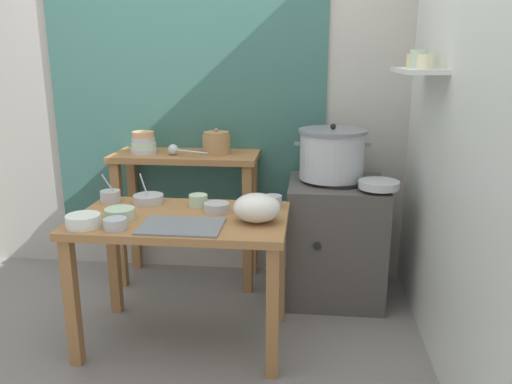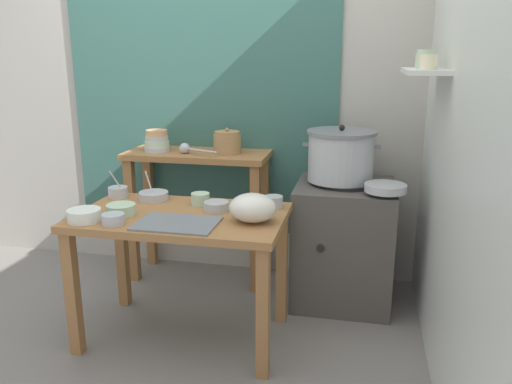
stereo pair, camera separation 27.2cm
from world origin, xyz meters
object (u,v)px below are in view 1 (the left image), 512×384
serving_tray (181,226)px  prep_table (182,236)px  stove_block (335,239)px  plastic_bag (257,208)px  bowl_stack_enamel (144,143)px  prep_bowl_0 (217,207)px  back_shelf_table (187,186)px  clay_pot (216,143)px  prep_bowl_7 (110,196)px  prep_bowl_3 (273,201)px  prep_bowl_4 (115,223)px  prep_bowl_1 (120,213)px  ladle (175,150)px  prep_bowl_6 (83,220)px  steamer_pot (332,154)px  prep_bowl_5 (198,200)px  wide_pan (379,185)px  prep_bowl_2 (148,198)px

serving_tray → prep_table: bearing=104.1°
stove_block → plastic_bag: bearing=-121.8°
bowl_stack_enamel → prep_bowl_0: bearing=-47.7°
back_shelf_table → serving_tray: 0.97m
clay_pot → prep_bowl_7: clay_pot is taller
serving_tray → prep_bowl_7: 0.65m
clay_pot → serving_tray: size_ratio=0.45×
serving_tray → prep_bowl_3: prep_bowl_3 is taller
prep_bowl_4 → prep_bowl_1: bearing=102.3°
ladle → prep_bowl_6: bearing=-103.3°
back_shelf_table → steamer_pot: 0.99m
prep_bowl_7 → prep_bowl_6: bearing=-85.2°
prep_bowl_3 → plastic_bag: bearing=-102.9°
prep_bowl_5 → wide_pan: bearing=15.2°
steamer_pot → wide_pan: steamer_pot is taller
steamer_pot → prep_bowl_0: bearing=-137.2°
prep_bowl_3 → prep_bowl_2: bearing=179.4°
prep_bowl_4 → prep_bowl_5: bearing=52.6°
prep_bowl_0 → prep_bowl_5: size_ratio=1.31×
back_shelf_table → prep_bowl_5: (0.21, -0.60, 0.08)m
serving_tray → back_shelf_table: bearing=102.1°
wide_pan → prep_bowl_2: size_ratio=1.38×
clay_pot → prep_bowl_0: 0.73m
back_shelf_table → wide_pan: (1.22, -0.32, 0.12)m
prep_bowl_3 → prep_bowl_6: prep_bowl_3 is taller
bowl_stack_enamel → prep_bowl_5: bowl_stack_enamel is taller
ladle → prep_bowl_3: 0.86m
plastic_bag → prep_bowl_3: bearing=77.1°
prep_table → prep_bowl_1: (-0.30, -0.08, 0.14)m
wide_pan → prep_bowl_3: bearing=-157.9°
back_shelf_table → prep_bowl_2: back_shelf_table is taller
prep_bowl_7 → prep_bowl_3: bearing=-0.8°
prep_bowl_2 → prep_bowl_3: bearing=-0.6°
steamer_pot → serving_tray: 1.15m
steamer_pot → wide_pan: size_ratio=1.97×
clay_pot → prep_bowl_5: size_ratio=1.76×
clay_pot → wide_pan: 1.08m
bowl_stack_enamel → prep_bowl_4: size_ratio=1.54×
bowl_stack_enamel → serving_tray: bearing=-62.7°
prep_bowl_5 → prep_bowl_7: size_ratio=0.61×
serving_tray → prep_bowl_4: prep_bowl_4 is taller
prep_bowl_5 → prep_bowl_6: 0.62m
prep_bowl_3 → prep_bowl_5: (-0.41, -0.03, 0.00)m
plastic_bag → prep_bowl_7: bearing=162.4°
back_shelf_table → bowl_stack_enamel: (-0.27, -0.02, 0.29)m
clay_pot → ladle: size_ratio=0.64×
bowl_stack_enamel → steamer_pot: bearing=-4.0°
ladle → prep_bowl_3: (0.67, -0.50, -0.18)m
bowl_stack_enamel → serving_tray: bowl_stack_enamel is taller
ladle → wide_pan: ladle is taller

